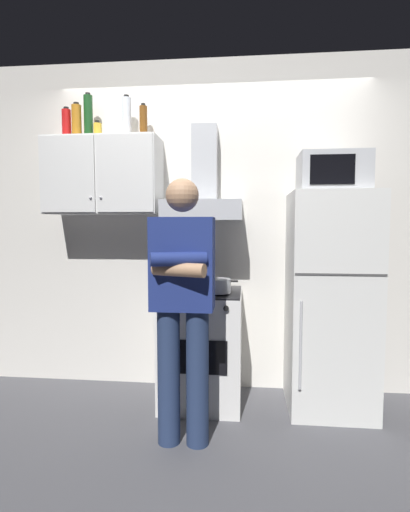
{
  "coord_description": "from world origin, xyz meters",
  "views": [
    {
      "loc": [
        0.28,
        -2.68,
        1.36
      ],
      "look_at": [
        0.0,
        0.0,
        1.15
      ],
      "focal_mm": 27.48,
      "sensor_mm": 36.0,
      "label": 1
    }
  ],
  "objects_px": {
    "stove_oven": "(202,346)",
    "bottle_wine_green": "(88,117)",
    "person_standing": "(183,301)",
    "microwave": "(333,173)",
    "upper_cabinet": "(104,176)",
    "bottle_liquor_amber": "(77,122)",
    "refrigerator": "(330,302)",
    "bottle_beer_brown": "(143,122)",
    "bottle_soda_red": "(67,124)",
    "bottle_vodka_clear": "(127,118)",
    "cooking_pot": "(218,286)",
    "range_hood": "(204,195)",
    "bottle_spice_jar": "(98,130)"
  },
  "relations": [
    {
      "from": "stove_oven",
      "to": "microwave",
      "type": "height_order",
      "value": "microwave"
    },
    {
      "from": "range_hood",
      "to": "microwave",
      "type": "xyz_separation_m",
      "value": [
        0.95,
        -0.11,
        0.14
      ]
    },
    {
      "from": "bottle_vodka_clear",
      "to": "upper_cabinet",
      "type": "bearing_deg",
      "value": -168.51
    },
    {
      "from": "stove_oven",
      "to": "bottle_spice_jar",
      "type": "distance_m",
      "value": 1.88
    },
    {
      "from": "person_standing",
      "to": "bottle_vodka_clear",
      "type": "relative_size",
      "value": 4.9
    },
    {
      "from": "upper_cabinet",
      "to": "bottle_spice_jar",
      "type": "bearing_deg",
      "value": 179.2
    },
    {
      "from": "bottle_soda_red",
      "to": "upper_cabinet",
      "type": "bearing_deg",
      "value": -3.46
    },
    {
      "from": "bottle_wine_green",
      "to": "bottle_soda_red",
      "type": "relative_size",
      "value": 1.43
    },
    {
      "from": "range_hood",
      "to": "bottle_soda_red",
      "type": "xyz_separation_m",
      "value": [
        -1.11,
        0.02,
        0.57
      ]
    },
    {
      "from": "cooking_pot",
      "to": "bottle_vodka_clear",
      "type": "relative_size",
      "value": 0.87
    },
    {
      "from": "bottle_beer_brown",
      "to": "cooking_pot",
      "type": "bearing_deg",
      "value": -25.02
    },
    {
      "from": "refrigerator",
      "to": "range_hood",
      "type": "bearing_deg",
      "value": 172.45
    },
    {
      "from": "person_standing",
      "to": "bottle_spice_jar",
      "type": "bearing_deg",
      "value": 137.29
    },
    {
      "from": "refrigerator",
      "to": "bottle_vodka_clear",
      "type": "height_order",
      "value": "bottle_vodka_clear"
    },
    {
      "from": "upper_cabinet",
      "to": "range_hood",
      "type": "distance_m",
      "value": 0.81
    },
    {
      "from": "upper_cabinet",
      "to": "refrigerator",
      "type": "bearing_deg",
      "value": -4.07
    },
    {
      "from": "stove_oven",
      "to": "bottle_wine_green",
      "type": "xyz_separation_m",
      "value": [
        -0.93,
        0.15,
        1.79
      ]
    },
    {
      "from": "bottle_beer_brown",
      "to": "stove_oven",
      "type": "bearing_deg",
      "value": -19.08
    },
    {
      "from": "range_hood",
      "to": "bottle_spice_jar",
      "type": "bearing_deg",
      "value": -179.95
    },
    {
      "from": "cooking_pot",
      "to": "bottle_soda_red",
      "type": "relative_size",
      "value": 1.16
    },
    {
      "from": "stove_oven",
      "to": "cooking_pot",
      "type": "distance_m",
      "value": 0.52
    },
    {
      "from": "bottle_spice_jar",
      "to": "bottle_vodka_clear",
      "type": "height_order",
      "value": "bottle_vodka_clear"
    },
    {
      "from": "upper_cabinet",
      "to": "bottle_soda_red",
      "type": "height_order",
      "value": "bottle_soda_red"
    },
    {
      "from": "cooking_pot",
      "to": "microwave",
      "type": "bearing_deg",
      "value": 9.57
    },
    {
      "from": "refrigerator",
      "to": "person_standing",
      "type": "height_order",
      "value": "person_standing"
    },
    {
      "from": "stove_oven",
      "to": "person_standing",
      "type": "relative_size",
      "value": 0.53
    },
    {
      "from": "bottle_beer_brown",
      "to": "bottle_soda_red",
      "type": "distance_m",
      "value": 0.62
    },
    {
      "from": "cooking_pot",
      "to": "bottle_liquor_amber",
      "type": "distance_m",
      "value": 1.72
    },
    {
      "from": "upper_cabinet",
      "to": "refrigerator",
      "type": "relative_size",
      "value": 0.56
    },
    {
      "from": "refrigerator",
      "to": "bottle_soda_red",
      "type": "relative_size",
      "value": 6.35
    },
    {
      "from": "upper_cabinet",
      "to": "person_standing",
      "type": "height_order",
      "value": "upper_cabinet"
    },
    {
      "from": "range_hood",
      "to": "bottle_beer_brown",
      "type": "xyz_separation_m",
      "value": [
        -0.48,
        0.04,
        0.58
      ]
    },
    {
      "from": "bottle_spice_jar",
      "to": "bottle_vodka_clear",
      "type": "xyz_separation_m",
      "value": [
        0.23,
        0.04,
        0.1
      ]
    },
    {
      "from": "microwave",
      "to": "person_standing",
      "type": "xyz_separation_m",
      "value": [
        -1.0,
        -0.62,
        -0.84
      ]
    },
    {
      "from": "bottle_spice_jar",
      "to": "bottle_beer_brown",
      "type": "xyz_separation_m",
      "value": [
        0.36,
        0.04,
        0.07
      ]
    },
    {
      "from": "person_standing",
      "to": "bottle_wine_green",
      "type": "bearing_deg",
      "value": 139.12
    },
    {
      "from": "bottle_vodka_clear",
      "to": "refrigerator",
      "type": "bearing_deg",
      "value": -5.9
    },
    {
      "from": "microwave",
      "to": "bottle_beer_brown",
      "type": "xyz_separation_m",
      "value": [
        -1.43,
        0.15,
        0.44
      ]
    },
    {
      "from": "cooking_pot",
      "to": "bottle_wine_green",
      "type": "xyz_separation_m",
      "value": [
        -1.06,
        0.27,
        1.3
      ]
    },
    {
      "from": "refrigerator",
      "to": "bottle_wine_green",
      "type": "xyz_separation_m",
      "value": [
        -1.88,
        0.15,
        1.42
      ]
    },
    {
      "from": "bottle_soda_red",
      "to": "bottle_wine_green",
      "type": "bearing_deg",
      "value": 3.44
    },
    {
      "from": "bottle_liquor_amber",
      "to": "refrigerator",
      "type": "bearing_deg",
      "value": -3.69
    },
    {
      "from": "person_standing",
      "to": "bottle_soda_red",
      "type": "bearing_deg",
      "value": 144.63
    },
    {
      "from": "refrigerator",
      "to": "cooking_pot",
      "type": "relative_size",
      "value": 5.48
    },
    {
      "from": "upper_cabinet",
      "to": "microwave",
      "type": "relative_size",
      "value": 1.88
    },
    {
      "from": "range_hood",
      "to": "cooking_pot",
      "type": "height_order",
      "value": "range_hood"
    },
    {
      "from": "upper_cabinet",
      "to": "bottle_spice_jar",
      "type": "distance_m",
      "value": 0.36
    },
    {
      "from": "bottle_vodka_clear",
      "to": "stove_oven",
      "type": "bearing_deg",
      "value": -14.77
    },
    {
      "from": "bottle_liquor_amber",
      "to": "bottle_soda_red",
      "type": "height_order",
      "value": "bottle_liquor_amber"
    },
    {
      "from": "person_standing",
      "to": "microwave",
      "type": "bearing_deg",
      "value": 32.0
    }
  ]
}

